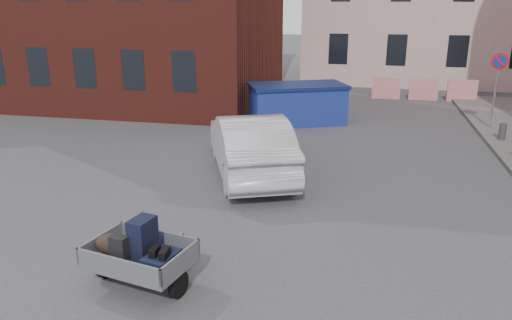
# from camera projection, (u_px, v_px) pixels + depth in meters

# --- Properties ---
(ground) EXTENTS (120.00, 120.00, 0.00)m
(ground) POSITION_uv_depth(u_px,v_px,m) (282.00, 226.00, 10.36)
(ground) COLOR #38383A
(ground) RESTS_ON ground
(far_building) EXTENTS (6.00, 6.00, 8.00)m
(far_building) POSITION_uv_depth(u_px,v_px,m) (44.00, 7.00, 33.66)
(far_building) COLOR maroon
(far_building) RESTS_ON ground
(no_parking_sign) EXTENTS (0.60, 0.09, 2.65)m
(no_parking_sign) POSITION_uv_depth(u_px,v_px,m) (498.00, 74.00, 17.34)
(no_parking_sign) COLOR gray
(no_parking_sign) RESTS_ON sidewalk
(barriers) EXTENTS (4.70, 0.18, 1.00)m
(barriers) POSITION_uv_depth(u_px,v_px,m) (423.00, 89.00, 23.30)
(barriers) COLOR red
(barriers) RESTS_ON ground
(trailer) EXTENTS (1.80, 1.94, 1.20)m
(trailer) POSITION_uv_depth(u_px,v_px,m) (139.00, 253.00, 8.02)
(trailer) COLOR black
(trailer) RESTS_ON ground
(dumpster) EXTENTS (3.98, 3.10, 1.49)m
(dumpster) POSITION_uv_depth(u_px,v_px,m) (297.00, 104.00, 18.86)
(dumpster) COLOR navy
(dumpster) RESTS_ON ground
(silver_car) EXTENTS (3.48, 5.26, 1.64)m
(silver_car) POSITION_uv_depth(u_px,v_px,m) (250.00, 144.00, 13.29)
(silver_car) COLOR #B8BAC0
(silver_car) RESTS_ON ground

